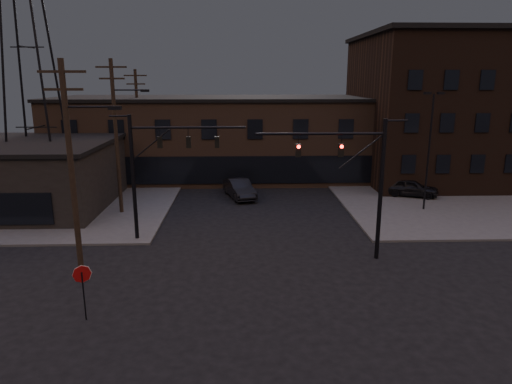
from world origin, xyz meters
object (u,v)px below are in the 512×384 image
traffic_signal_near (361,175)px  car_crossing (239,188)px  parked_car_lot_b (492,181)px  traffic_signal_far (153,163)px  parked_car_lot_a (411,187)px  stop_sign (82,280)px

traffic_signal_near → car_crossing: traffic_signal_near is taller
traffic_signal_near → parked_car_lot_b: size_ratio=1.88×
traffic_signal_far → parked_car_lot_b: (29.00, 13.20, -4.25)m
parked_car_lot_a → traffic_signal_far: bearing=138.5°
stop_sign → parked_car_lot_a: 29.40m
stop_sign → car_crossing: bearing=72.4°
parked_car_lot_a → traffic_signal_near: bearing=171.2°
traffic_signal_near → traffic_signal_far: (-12.07, 3.50, 0.08)m
traffic_signal_near → traffic_signal_far: size_ratio=1.00×
stop_sign → parked_car_lot_a: stop_sign is taller
traffic_signal_far → parked_car_lot_b: 32.15m
traffic_signal_far → car_crossing: 12.56m
traffic_signal_far → parked_car_lot_b: bearing=24.5°
traffic_signal_far → parked_car_lot_a: bearing=26.7°
stop_sign → parked_car_lot_a: (21.43, 20.11, -0.92)m
parked_car_lot_b → car_crossing: car_crossing is taller
car_crossing → traffic_signal_near: bearing=-81.1°
stop_sign → car_crossing: (6.54, 20.59, -1.03)m
stop_sign → parked_car_lot_b: 38.16m
stop_sign → traffic_signal_far: bearing=82.7°
traffic_signal_near → parked_car_lot_b: 24.14m
traffic_signal_far → car_crossing: bearing=63.6°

